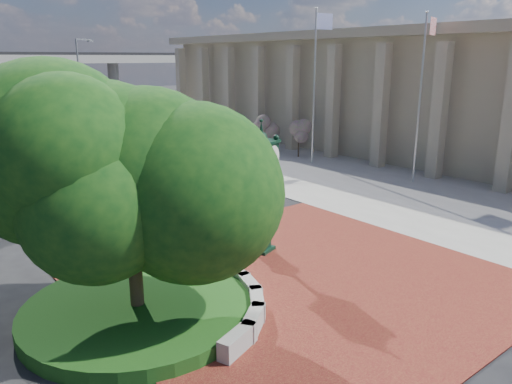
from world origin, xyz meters
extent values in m
plane|color=black|center=(0.00, 0.00, 0.00)|extent=(200.00, 200.00, 0.00)
cube|color=maroon|center=(0.00, -1.00, 0.02)|extent=(12.00, 12.00, 0.04)
cube|color=#9E9B93|center=(16.00, 10.00, 0.02)|extent=(20.00, 50.00, 0.04)
cube|color=#9E9B93|center=(-3.91, -3.01, 0.27)|extent=(1.29, 0.76, 0.54)
cube|color=#9E9B93|center=(-3.05, -2.54, 0.27)|extent=(1.20, 1.04, 0.54)
cube|color=#9E9B93|center=(-2.38, -1.84, 0.27)|extent=(1.00, 1.22, 0.54)
cube|color=#9E9B93|center=(-1.95, -0.96, 0.27)|extent=(0.71, 1.30, 0.54)
cube|color=#9E9B93|center=(-1.80, 0.00, 0.27)|extent=(0.35, 1.25, 0.54)
cube|color=#9E9B93|center=(-1.95, 0.96, 0.27)|extent=(0.71, 1.30, 0.54)
cube|color=#9E9B93|center=(-2.38, 1.84, 0.27)|extent=(1.00, 1.22, 0.54)
cube|color=#9E9B93|center=(-3.05, 2.54, 0.27)|extent=(1.20, 1.04, 0.54)
cube|color=#9E9B93|center=(-3.91, 3.01, 0.27)|extent=(1.29, 0.76, 0.54)
cylinder|color=#193F12|center=(-5.00, 0.00, 0.20)|extent=(6.10, 6.10, 0.40)
cube|color=#B7AA8B|center=(24.00, 12.00, 4.00)|extent=(15.00, 42.00, 8.00)
cube|color=#B7AA8B|center=(24.00, 12.00, 8.30)|extent=(17.00, 44.00, 0.60)
cube|color=black|center=(16.80, 12.00, 4.00)|extent=(0.30, 40.00, 5.50)
cylinder|color=#9E9B93|center=(25.00, 70.00, 3.00)|extent=(1.80, 1.80, 6.00)
cylinder|color=#38281C|center=(-5.00, 0.00, 1.08)|extent=(0.36, 0.36, 2.17)
sphere|color=#103B12|center=(-5.00, 0.00, 3.73)|extent=(5.20, 5.20, 5.20)
cylinder|color=#38281C|center=(-4.00, 18.00, 0.96)|extent=(0.36, 0.36, 1.92)
sphere|color=#103B12|center=(-4.00, 18.00, 3.25)|extent=(4.40, 4.40, 4.40)
cube|color=black|center=(0.58, 1.58, 0.08)|extent=(1.01, 1.01, 0.16)
cube|color=black|center=(0.58, 1.58, 0.69)|extent=(0.70, 0.70, 1.09)
cube|color=black|center=(0.58, 1.58, 1.26)|extent=(0.89, 0.89, 0.12)
cylinder|color=black|center=(0.58, 1.58, 2.16)|extent=(0.17, 0.17, 1.68)
cube|color=black|center=(0.58, 1.58, 3.50)|extent=(1.14, 1.14, 0.89)
cylinder|color=white|center=(0.74, 1.14, 3.50)|extent=(0.76, 0.33, 0.79)
cylinder|color=white|center=(0.42, 2.01, 3.50)|extent=(0.76, 0.33, 0.79)
cylinder|color=white|center=(0.14, 1.42, 3.50)|extent=(0.33, 0.76, 0.79)
cylinder|color=white|center=(1.01, 1.73, 3.50)|extent=(0.33, 0.76, 0.79)
sphere|color=black|center=(0.58, 1.58, 4.12)|extent=(0.43, 0.43, 0.43)
cone|color=black|center=(0.58, 1.58, 4.44)|extent=(0.18, 0.18, 0.49)
imported|color=#510B14|center=(1.06, 34.92, 0.77)|extent=(2.69, 4.78, 1.53)
cylinder|color=silver|center=(13.76, 4.17, 4.49)|extent=(0.11, 0.11, 8.97)
sphere|color=silver|center=(13.76, 4.17, 9.02)|extent=(0.16, 0.16, 0.16)
plane|color=red|center=(14.44, 4.17, 8.34)|extent=(1.27, 0.45, 1.35)
cylinder|color=silver|center=(13.00, 11.35, 4.80)|extent=(0.12, 0.12, 9.60)
sphere|color=silver|center=(13.00, 11.35, 9.65)|extent=(0.17, 0.17, 0.17)
plane|color=navy|center=(13.72, 11.35, 8.93)|extent=(1.44, 0.05, 1.44)
cylinder|color=slate|center=(4.59, 29.38, 4.07)|extent=(0.14, 0.14, 8.14)
cube|color=slate|center=(5.33, 29.71, 8.14)|extent=(1.54, 0.80, 0.11)
cube|color=slate|center=(5.99, 30.01, 8.05)|extent=(0.51, 0.39, 0.14)
cylinder|color=#38281C|center=(13.75, 13.44, 0.60)|extent=(0.10, 0.10, 1.20)
sphere|color=#AD5690|center=(13.75, 13.44, 1.60)|extent=(1.20, 1.20, 1.20)
cylinder|color=#38281C|center=(13.57, 16.92, 0.60)|extent=(0.10, 0.10, 1.20)
sphere|color=#AD5690|center=(13.57, 16.92, 1.60)|extent=(1.20, 1.20, 1.20)
cylinder|color=#38281C|center=(12.10, 23.46, 0.60)|extent=(0.10, 0.10, 1.20)
sphere|color=#AD5690|center=(12.10, 23.46, 1.60)|extent=(1.20, 1.20, 1.20)
camera|label=1|loc=(-10.13, -11.40, 6.77)|focal=35.00mm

